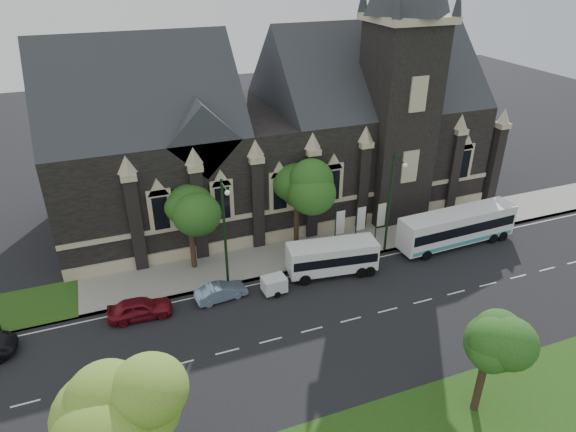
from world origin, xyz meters
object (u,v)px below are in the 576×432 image
banner_flag_center (359,221)px  car_far_red (140,308)px  tree_walk_left (190,204)px  tree_park_near (137,408)px  sedan (221,292)px  tour_coach (457,227)px  street_lamp_mid (225,228)px  box_trailer (274,284)px  shuttle_bus (332,256)px  street_lamp_near (391,199)px  tree_walk_right (298,186)px  tree_park_east (489,344)px  banner_flag_right (380,217)px  banner_flag_left (339,225)px

banner_flag_center → car_far_red: 19.48m
car_far_red → tree_walk_left: bearing=-41.4°
tree_park_near → sedan: bearing=64.7°
banner_flag_center → tour_coach: (8.08, -2.96, -0.62)m
street_lamp_mid → box_trailer: (3.00, -2.13, -4.34)m
banner_flag_center → shuttle_bus: size_ratio=0.54×
tree_park_near → street_lamp_mid: bearing=63.9°
street_lamp_near → tree_walk_left: bearing=167.1°
tree_walk_right → street_lamp_mid: street_lamp_mid is taller
tree_park_east → street_lamp_near: bearing=76.9°
tree_park_near → street_lamp_mid: 17.71m
tour_coach → sedan: tour_coach is taller
banner_flag_right → tree_park_near: bearing=-141.1°
tree_walk_right → tour_coach: bearing=-19.5°
shuttle_bus → street_lamp_mid: bearing=178.9°
street_lamp_mid → banner_flag_right: 14.67m
shuttle_bus → sedan: size_ratio=1.91×
tree_park_near → sedan: tree_park_near is taller
sedan → box_trailer: bearing=-106.2°
tree_park_east → box_trailer: 16.44m
street_lamp_mid → banner_flag_left: size_ratio=2.25×
banner_flag_right → car_far_red: 21.45m
banner_flag_left → box_trailer: 8.48m
tree_walk_left → street_lamp_near: street_lamp_near is taller
tree_park_east → car_far_red: tree_park_east is taller
shuttle_bus → box_trailer: (-5.23, -0.85, -0.82)m
car_far_red → shuttle_bus: bearing=-85.9°
street_lamp_near → shuttle_bus: size_ratio=1.22×
street_lamp_mid → shuttle_bus: (8.23, -1.28, -3.52)m
banner_flag_left → sedan: bearing=-163.4°
tree_walk_right → banner_flag_right: 8.05m
tree_park_near → banner_flag_left: 25.65m
street_lamp_mid → banner_flag_center: 12.73m
tree_park_near → street_lamp_near: 26.97m
tree_park_east → sedan: 19.09m
banner_flag_left → sedan: 11.86m
tree_park_east → car_far_red: bearing=138.7°
street_lamp_near → banner_flag_left: (-3.71, 1.91, -2.73)m
street_lamp_near → shuttle_bus: 6.88m
tree_park_near → banner_flag_right: bearing=38.9°
street_lamp_near → car_far_red: size_ratio=2.01×
banner_flag_center → tour_coach: bearing=-20.1°
street_lamp_mid → street_lamp_near: bearing=0.0°
tree_walk_right → car_far_red: tree_walk_right is taller
street_lamp_near → banner_flag_right: (0.29, 1.91, -2.73)m
street_lamp_near → tour_coach: 7.27m
tree_park_east → tree_walk_right: tree_walk_right is taller
tree_park_near → banner_flag_right: (22.06, 17.77, -4.03)m
tree_park_east → tree_walk_right: (-2.96, 20.04, 1.20)m
tree_park_near → tree_park_east: bearing=-1.8°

